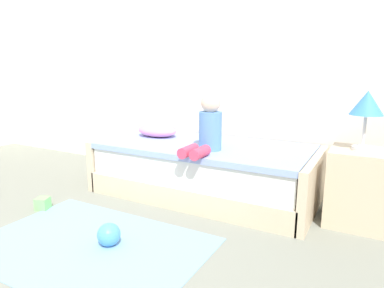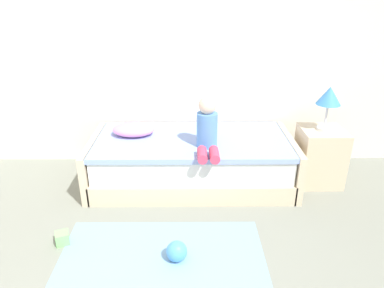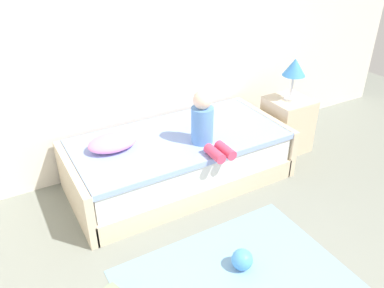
{
  "view_description": "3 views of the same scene",
  "coord_description": "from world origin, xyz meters",
  "px_view_note": "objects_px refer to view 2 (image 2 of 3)",
  "views": [
    {
      "loc": [
        1.67,
        -0.86,
        1.21
      ],
      "look_at": [
        0.24,
        1.75,
        0.55
      ],
      "focal_mm": 32.0,
      "sensor_mm": 36.0,
      "label": 1
    },
    {
      "loc": [
        0.21,
        -1.39,
        1.94
      ],
      "look_at": [
        0.24,
        1.75,
        0.55
      ],
      "focal_mm": 33.37,
      "sensor_mm": 36.0,
      "label": 2
    },
    {
      "loc": [
        -1.24,
        -0.84,
        2.27
      ],
      "look_at": [
        0.24,
        1.75,
        0.55
      ],
      "focal_mm": 36.44,
      "sensor_mm": 36.0,
      "label": 3
    }
  ],
  "objects_px": {
    "toy_block": "(62,238)",
    "pillow": "(134,129)",
    "nightstand": "(320,156)",
    "table_lamp": "(329,98)",
    "toy_ball": "(177,251)",
    "child_figure": "(207,128)",
    "bed": "(192,161)"
  },
  "relations": [
    {
      "from": "child_figure",
      "to": "bed",
      "type": "bearing_deg",
      "value": 122.53
    },
    {
      "from": "pillow",
      "to": "toy_ball",
      "type": "bearing_deg",
      "value": -69.87
    },
    {
      "from": "nightstand",
      "to": "pillow",
      "type": "relative_size",
      "value": 1.36
    },
    {
      "from": "bed",
      "to": "table_lamp",
      "type": "distance_m",
      "value": 1.52
    },
    {
      "from": "nightstand",
      "to": "toy_block",
      "type": "distance_m",
      "value": 2.63
    },
    {
      "from": "nightstand",
      "to": "child_figure",
      "type": "bearing_deg",
      "value": -169.87
    },
    {
      "from": "table_lamp",
      "to": "toy_ball",
      "type": "bearing_deg",
      "value": -140.62
    },
    {
      "from": "bed",
      "to": "table_lamp",
      "type": "height_order",
      "value": "table_lamp"
    },
    {
      "from": "pillow",
      "to": "child_figure",
      "type": "bearing_deg",
      "value": -23.47
    },
    {
      "from": "child_figure",
      "to": "toy_ball",
      "type": "height_order",
      "value": "child_figure"
    },
    {
      "from": "toy_ball",
      "to": "toy_block",
      "type": "relative_size",
      "value": 1.56
    },
    {
      "from": "toy_block",
      "to": "child_figure",
      "type": "bearing_deg",
      "value": 33.24
    },
    {
      "from": "bed",
      "to": "toy_ball",
      "type": "height_order",
      "value": "bed"
    },
    {
      "from": "bed",
      "to": "nightstand",
      "type": "relative_size",
      "value": 3.52
    },
    {
      "from": "pillow",
      "to": "toy_block",
      "type": "relative_size",
      "value": 4.23
    },
    {
      "from": "pillow",
      "to": "toy_ball",
      "type": "height_order",
      "value": "pillow"
    },
    {
      "from": "table_lamp",
      "to": "child_figure",
      "type": "xyz_separation_m",
      "value": [
        -1.2,
        -0.22,
        -0.23
      ]
    },
    {
      "from": "bed",
      "to": "nightstand",
      "type": "bearing_deg",
      "value": -0.56
    },
    {
      "from": "nightstand",
      "to": "toy_ball",
      "type": "distance_m",
      "value": 1.92
    },
    {
      "from": "nightstand",
      "to": "toy_ball",
      "type": "bearing_deg",
      "value": -140.62
    },
    {
      "from": "child_figure",
      "to": "table_lamp",
      "type": "bearing_deg",
      "value": 10.13
    },
    {
      "from": "bed",
      "to": "pillow",
      "type": "height_order",
      "value": "pillow"
    },
    {
      "from": "table_lamp",
      "to": "pillow",
      "type": "height_order",
      "value": "table_lamp"
    },
    {
      "from": "child_figure",
      "to": "toy_block",
      "type": "height_order",
      "value": "child_figure"
    },
    {
      "from": "toy_block",
      "to": "pillow",
      "type": "bearing_deg",
      "value": 67.84
    },
    {
      "from": "nightstand",
      "to": "child_figure",
      "type": "height_order",
      "value": "child_figure"
    },
    {
      "from": "pillow",
      "to": "toy_ball",
      "type": "relative_size",
      "value": 2.71
    },
    {
      "from": "bed",
      "to": "toy_block",
      "type": "xyz_separation_m",
      "value": [
        -1.07,
        -1.02,
        -0.19
      ]
    },
    {
      "from": "table_lamp",
      "to": "toy_block",
      "type": "distance_m",
      "value": 2.77
    },
    {
      "from": "bed",
      "to": "table_lamp",
      "type": "xyz_separation_m",
      "value": [
        1.35,
        -0.01,
        0.69
      ]
    },
    {
      "from": "bed",
      "to": "pillow",
      "type": "bearing_deg",
      "value": 170.7
    },
    {
      "from": "table_lamp",
      "to": "child_figure",
      "type": "distance_m",
      "value": 1.25
    }
  ]
}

